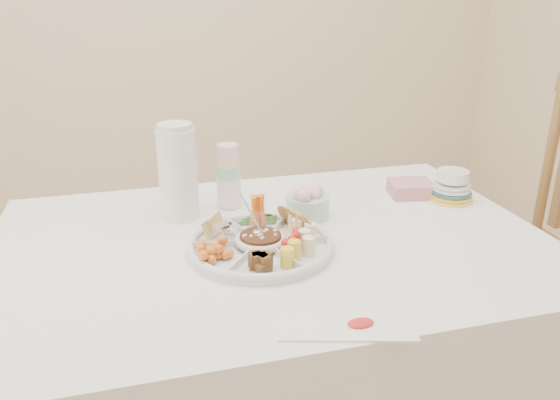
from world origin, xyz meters
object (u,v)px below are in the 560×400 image
object	(u,v)px
chair	(524,244)
plate_stack	(452,187)
thermos	(178,171)
dining_table	(273,352)
party_tray	(261,243)

from	to	relation	value
chair	plate_stack	world-z (taller)	chair
thermos	dining_table	bearing A→B (deg)	-44.28
chair	thermos	bearing A→B (deg)	178.38
dining_table	thermos	world-z (taller)	thermos
party_tray	thermos	world-z (taller)	thermos
party_tray	plate_stack	bearing A→B (deg)	15.71
dining_table	thermos	distance (m)	0.62
dining_table	chair	distance (m)	0.96
dining_table	thermos	bearing A→B (deg)	135.72
party_tray	thermos	distance (m)	0.36
thermos	chair	bearing A→B (deg)	-5.39
dining_table	party_tray	size ratio (longest dim) A/B	4.00
chair	plate_stack	size ratio (longest dim) A/B	7.99
chair	party_tray	xyz separation A→B (m)	(-0.98, -0.17, 0.21)
chair	thermos	xyz separation A→B (m)	(-1.17, 0.11, 0.34)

